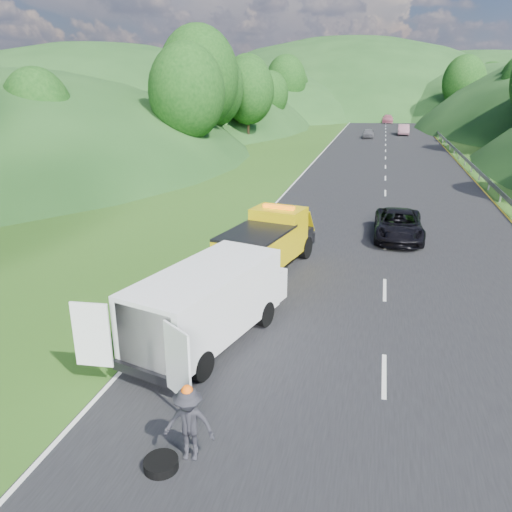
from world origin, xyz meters
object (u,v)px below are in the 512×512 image
(spare_tire, at_px, (161,469))
(passing_suv, at_px, (397,239))
(woman, at_px, (207,297))
(child, at_px, (245,319))
(tow_truck, at_px, (268,241))
(white_van, at_px, (209,301))
(suitcase, at_px, (143,301))
(worker, at_px, (191,458))

(spare_tire, relative_size, passing_suv, 0.14)
(woman, xyz_separation_m, child, (1.83, -1.43, 0.00))
(tow_truck, distance_m, white_van, 6.52)
(tow_truck, height_order, child, tow_truck)
(child, height_order, suitcase, suitcase)
(white_van, bearing_deg, worker, -60.99)
(passing_suv, bearing_deg, child, -116.39)
(spare_tire, bearing_deg, tow_truck, 92.05)
(child, xyz_separation_m, suitcase, (-3.65, 0.00, 0.27))
(passing_suv, bearing_deg, suitcase, -130.27)
(suitcase, bearing_deg, tow_truck, 55.25)
(white_van, distance_m, passing_suv, 13.57)
(child, relative_size, spare_tire, 1.39)
(tow_truck, bearing_deg, white_van, -80.77)
(woman, bearing_deg, tow_truck, -27.84)
(suitcase, height_order, spare_tire, suitcase)
(worker, bearing_deg, suitcase, 116.66)
(woman, distance_m, spare_tire, 8.61)
(tow_truck, xyz_separation_m, worker, (0.89, -11.35, -1.22))
(child, xyz_separation_m, worker, (0.58, -6.53, 0.00))
(suitcase, bearing_deg, woman, 38.14)
(white_van, distance_m, worker, 5.16)
(tow_truck, height_order, woman, tow_truck)
(tow_truck, relative_size, passing_suv, 1.22)
(child, bearing_deg, white_van, -94.01)
(suitcase, bearing_deg, worker, -57.08)
(tow_truck, bearing_deg, worker, -73.55)
(white_van, relative_size, worker, 4.32)
(suitcase, relative_size, spare_tire, 0.76)
(worker, height_order, passing_suv, worker)
(spare_tire, bearing_deg, suitcase, 118.41)
(passing_suv, bearing_deg, tow_truck, -133.89)
(woman, bearing_deg, passing_suv, -40.78)
(child, bearing_deg, woman, 158.10)
(tow_truck, distance_m, suitcase, 5.94)
(worker, bearing_deg, white_van, 97.66)
(child, relative_size, worker, 0.59)
(tow_truck, bearing_deg, spare_tire, -75.96)
(woman, height_order, child, woman)
(tow_truck, xyz_separation_m, child, (0.31, -4.82, -1.22))
(worker, distance_m, suitcase, 7.78)
(tow_truck, distance_m, worker, 11.45)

